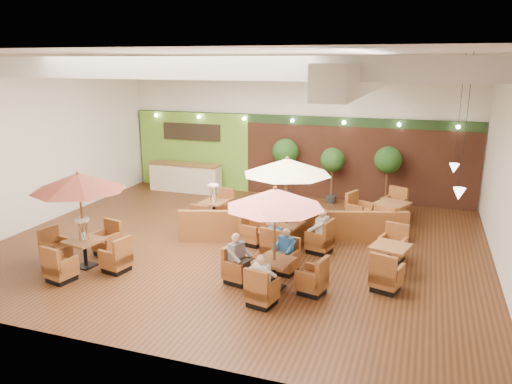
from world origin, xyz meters
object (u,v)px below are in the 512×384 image
at_px(diner_0, 262,274).
at_px(diner_1, 285,246).
at_px(topiary_1, 332,162).
at_px(diner_3, 276,236).
at_px(service_counter, 186,177).
at_px(booth_divider, 293,226).
at_px(table_2, 287,187).
at_px(table_0, 81,203).
at_px(diner_2, 238,253).
at_px(diner_4, 320,227).
at_px(table_3, 214,207).
at_px(topiary_0, 285,154).
at_px(table_4, 390,260).
at_px(table_5, 382,214).
at_px(table_1, 275,219).
at_px(topiary_2, 388,162).

distance_m(diner_0, diner_1, 1.85).
bearing_deg(topiary_1, diner_3, -92.99).
bearing_deg(service_counter, booth_divider, -37.13).
relative_size(service_counter, table_2, 1.08).
relative_size(table_0, diner_3, 3.59).
height_order(diner_2, diner_4, diner_4).
relative_size(table_3, topiary_0, 1.01).
distance_m(table_0, diner_3, 5.17).
distance_m(table_4, table_5, 3.94).
xyz_separation_m(topiary_1, diner_0, (0.12, -8.77, -0.85)).
height_order(table_3, diner_2, table_3).
distance_m(table_3, diner_2, 4.97).
xyz_separation_m(table_4, diner_0, (-2.54, -2.64, 0.37)).
bearing_deg(diner_3, booth_divider, 109.12).
relative_size(booth_divider, table_1, 2.69).
bearing_deg(table_3, booth_divider, -13.39).
bearing_deg(table_3, diner_2, -54.15).
xyz_separation_m(table_1, topiary_0, (-1.96, 7.84, 0.05)).
bearing_deg(topiary_0, diner_2, -82.47).
height_order(table_1, topiary_1, table_1).
distance_m(topiary_1, diner_1, 6.97).
bearing_deg(diner_0, topiary_2, 83.87).
bearing_deg(diner_4, table_0, 128.51).
bearing_deg(topiary_2, diner_4, -104.54).
bearing_deg(diner_2, table_2, -171.23).
distance_m(table_5, diner_0, 6.85).
bearing_deg(diner_1, booth_divider, -61.31).
distance_m(service_counter, topiary_2, 8.20).
xyz_separation_m(table_2, diner_3, (0.00, -1.00, -1.11)).
distance_m(topiary_2, diner_0, 9.02).
xyz_separation_m(table_1, table_2, (-0.44, 2.60, 0.12)).
bearing_deg(topiary_1, diner_4, -82.71).
xyz_separation_m(topiary_2, diner_4, (-1.36, -5.24, -0.93)).
relative_size(topiary_2, diner_1, 3.13).
bearing_deg(booth_divider, table_1, -100.94).
xyz_separation_m(booth_divider, diner_1, (0.40, -2.32, 0.26)).
bearing_deg(table_4, diner_1, -147.59).
relative_size(service_counter, topiary_2, 1.31).
relative_size(diner_1, diner_4, 0.85).
height_order(service_counter, topiary_2, topiary_2).
height_order(service_counter, table_1, table_1).
xyz_separation_m(booth_divider, table_3, (-3.05, 1.03, 0.01)).
bearing_deg(table_5, table_0, -116.04).
bearing_deg(table_4, table_1, -130.92).
distance_m(table_3, topiary_1, 5.00).
bearing_deg(table_2, topiary_0, 119.87).
xyz_separation_m(table_3, table_5, (5.43, 1.35, -0.10)).
bearing_deg(topiary_2, diner_0, -102.31).
relative_size(topiary_2, diner_2, 2.83).
bearing_deg(diner_1, topiary_1, -70.06).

